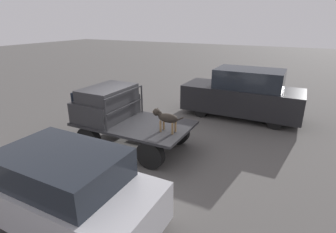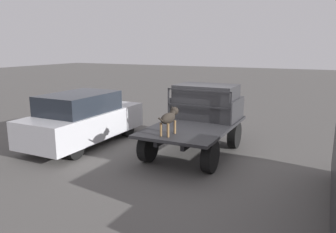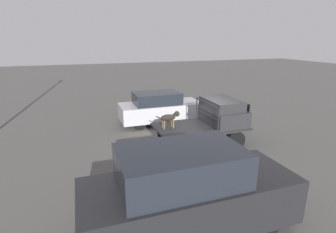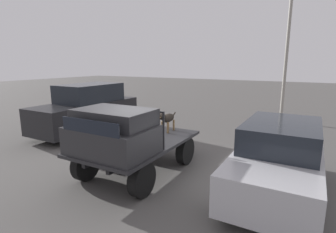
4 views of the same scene
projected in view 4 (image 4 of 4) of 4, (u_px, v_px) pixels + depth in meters
name	position (u px, v px, depth m)	size (l,w,h in m)	color
ground_plane	(139.00, 171.00, 7.38)	(80.00, 80.00, 0.00)	#514F4C
flatbed_truck	(139.00, 150.00, 7.25)	(3.64, 2.09, 0.88)	black
truck_cab	(113.00, 132.00, 6.22)	(1.41, 1.97, 1.04)	#28282B
truck_headboard	(132.00, 121.00, 6.82)	(0.04, 1.97, 0.96)	#232326
dog	(167.00, 118.00, 8.08)	(1.02, 0.27, 0.69)	brown
parked_sedan	(279.00, 158.00, 6.05)	(4.25, 1.76, 1.65)	black
parked_pickup_far	(88.00, 109.00, 11.45)	(4.84, 1.85, 2.08)	black
light_pole_near	(288.00, 35.00, 12.76)	(0.41, 0.41, 6.95)	gray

